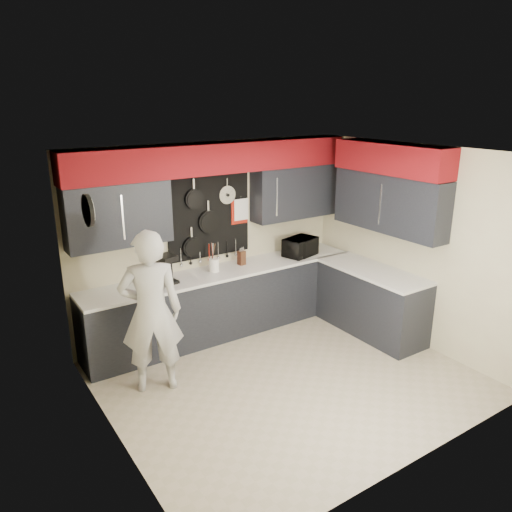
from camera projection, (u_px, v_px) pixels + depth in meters
ground at (287, 378)px, 5.84m from camera, size 4.00×4.00×0.00m
back_wall_assembly at (217, 188)px, 6.50m from camera, size 4.00×0.36×2.60m
right_wall_assembly at (393, 194)px, 6.43m from camera, size 0.36×3.50×2.60m
left_wall_assembly at (109, 312)px, 4.39m from camera, size 0.05×3.50×2.60m
base_cabinets at (267, 301)px, 6.86m from camera, size 3.95×2.20×0.92m
microwave at (300, 247)px, 7.27m from camera, size 0.56×0.45×0.27m
knife_block at (242, 258)px, 6.89m from camera, size 0.10×0.10×0.20m
utensil_crock at (214, 265)px, 6.63m from camera, size 0.14×0.14×0.18m
coffee_maker at (166, 268)px, 6.22m from camera, size 0.24×0.27×0.36m
person at (151, 312)px, 5.39m from camera, size 0.79×0.65×1.85m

